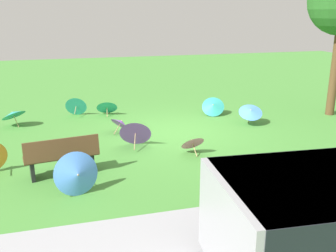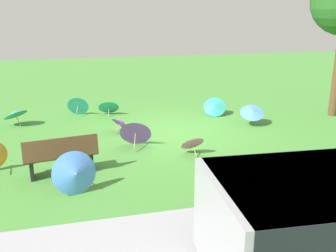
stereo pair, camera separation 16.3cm
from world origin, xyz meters
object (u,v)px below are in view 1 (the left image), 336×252
parasol_teal_2 (107,106)px  parasol_purple_1 (136,132)px  parasol_teal_0 (213,106)px  parasol_teal_3 (63,146)px  parasol_teal_1 (13,114)px  parasol_blue_2 (77,174)px  parasol_purple_0 (121,123)px  park_bench (62,156)px  parasol_teal_4 (76,105)px  parasol_pink_0 (192,142)px  parasol_blue_1 (251,111)px

parasol_teal_2 → parasol_purple_1: (-0.36, 3.46, 0.08)m
parasol_teal_0 → parasol_purple_1: (3.21, 2.40, 0.06)m
parasol_teal_3 → parasol_teal_1: bearing=-64.8°
parasol_teal_0 → parasol_blue_2: size_ratio=1.01×
parasol_teal_2 → parasol_purple_0: size_ratio=1.00×
park_bench → parasol_purple_0: 3.26m
parasol_teal_4 → parasol_purple_1: (-1.40, 3.67, 0.04)m
parasol_pink_0 → parasol_teal_2: size_ratio=0.85×
parasol_teal_0 → parasol_teal_1: parasol_teal_0 is taller
parasol_blue_2 → parasol_purple_0: parasol_blue_2 is taller
parasol_teal_1 → parasol_teal_4: bearing=-157.4°
parasol_teal_4 → parasol_purple_0: parasol_teal_4 is taller
parasol_blue_1 → parasol_purple_1: (3.92, 0.99, -0.05)m
parasol_pink_0 → parasol_teal_4: size_ratio=0.83×
parasol_blue_1 → parasol_purple_0: bearing=-4.1°
parasol_pink_0 → parasol_purple_0: size_ratio=0.85×
parasol_teal_0 → parasol_blue_1: parasol_blue_1 is taller
parasol_teal_3 → parasol_blue_2: bearing=96.4°
parasol_teal_0 → parasol_pink_0: bearing=60.1°
parasol_teal_2 → parasol_purple_0: (-0.16, 2.18, -0.01)m
parasol_teal_4 → parasol_purple_1: bearing=110.9°
park_bench → parasol_teal_1: bearing=-71.4°
parasol_teal_2 → parasol_purple_0: parasol_teal_2 is taller
parasol_purple_0 → parasol_teal_0: bearing=-161.9°
park_bench → parasol_teal_3: park_bench is taller
parasol_blue_1 → parasol_pink_0: (2.64, 1.93, -0.14)m
parasol_teal_1 → parasol_pink_0: parasol_teal_1 is taller
parasol_teal_1 → parasol_teal_3: bearing=115.2°
parasol_teal_1 → parasol_blue_2: size_ratio=1.10×
parasol_teal_0 → parasol_teal_2: (3.57, -1.06, -0.02)m
parasol_teal_1 → parasol_purple_0: 3.54m
parasol_pink_0 → park_bench: bearing=9.6°
parasol_teal_4 → parasol_blue_2: 6.22m
parasol_blue_2 → parasol_purple_1: size_ratio=0.97×
parasol_teal_1 → parasol_teal_4: (-1.98, -0.83, -0.05)m
parasol_teal_2 → parasol_teal_4: (1.04, -0.21, 0.04)m
parasol_teal_2 → parasol_purple_0: 2.18m
parasol_teal_1 → parasol_purple_0: parasol_teal_1 is taller
parasol_teal_0 → parasol_blue_2: parasol_blue_2 is taller
park_bench → parasol_teal_2: bearing=-107.5°
parasol_teal_2 → parasol_blue_2: parasol_blue_2 is taller
parasol_teal_1 → parasol_teal_4: parasol_teal_4 is taller
park_bench → parasol_teal_2: size_ratio=2.09×
parasol_blue_1 → parasol_teal_2: parasol_blue_1 is taller
parasol_pink_0 → parasol_blue_2: bearing=28.6°
park_bench → parasol_purple_1: (-1.92, -1.49, -0.06)m
parasol_blue_2 → parasol_teal_4: bearing=-92.3°
park_bench → parasol_pink_0: size_ratio=2.47×
parasol_teal_0 → park_bench: bearing=37.2°
parasol_teal_1 → parasol_teal_2: 3.08m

